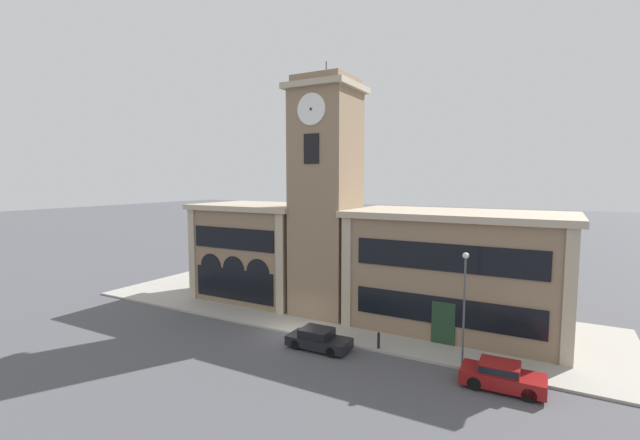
{
  "coord_description": "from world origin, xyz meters",
  "views": [
    {
      "loc": [
        16.06,
        -24.45,
        10.84
      ],
      "look_at": [
        0.71,
        3.12,
        7.85
      ],
      "focal_mm": 24.0,
      "sensor_mm": 36.0,
      "label": 1
    }
  ],
  "objects_px": {
    "parked_car_near": "(318,338)",
    "street_lamp": "(464,293)",
    "parked_car_mid": "(502,375)",
    "bollard": "(379,340)"
  },
  "relations": [
    {
      "from": "parked_car_near",
      "to": "parked_car_mid",
      "type": "xyz_separation_m",
      "value": [
        10.93,
        0.0,
        0.05
      ]
    },
    {
      "from": "parked_car_near",
      "to": "street_lamp",
      "type": "relative_size",
      "value": 0.63
    },
    {
      "from": "street_lamp",
      "to": "parked_car_near",
      "type": "bearing_deg",
      "value": -168.03
    },
    {
      "from": "parked_car_mid",
      "to": "bollard",
      "type": "bearing_deg",
      "value": 166.82
    },
    {
      "from": "parked_car_mid",
      "to": "bollard",
      "type": "xyz_separation_m",
      "value": [
        -7.42,
        1.62,
        -0.07
      ]
    },
    {
      "from": "parked_car_mid",
      "to": "bollard",
      "type": "height_order",
      "value": "parked_car_mid"
    },
    {
      "from": "street_lamp",
      "to": "bollard",
      "type": "bearing_deg",
      "value": -177.63
    },
    {
      "from": "parked_car_near",
      "to": "street_lamp",
      "type": "height_order",
      "value": "street_lamp"
    },
    {
      "from": "street_lamp",
      "to": "bollard",
      "type": "relative_size",
      "value": 6.18
    },
    {
      "from": "parked_car_near",
      "to": "street_lamp",
      "type": "xyz_separation_m",
      "value": [
        8.63,
        1.83,
        3.69
      ]
    }
  ]
}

